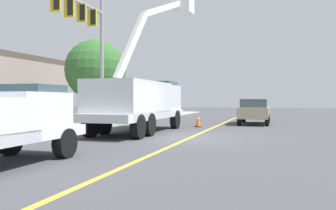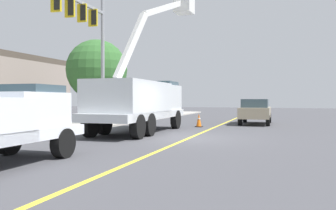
{
  "view_description": "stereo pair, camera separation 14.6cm",
  "coord_description": "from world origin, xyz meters",
  "px_view_note": "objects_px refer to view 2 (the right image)",
  "views": [
    {
      "loc": [
        -14.28,
        -4.89,
        1.65
      ],
      "look_at": [
        1.17,
        1.45,
        1.4
      ],
      "focal_mm": 37.79,
      "sensor_mm": 36.0,
      "label": 1
    },
    {
      "loc": [
        -14.23,
        -5.02,
        1.65
      ],
      "look_at": [
        1.17,
        1.45,
        1.4
      ],
      "focal_mm": 37.79,
      "sensor_mm": 36.0,
      "label": 2
    }
  ],
  "objects_px": {
    "passing_minivan": "(256,110)",
    "traffic_cone_mid_front": "(199,120)",
    "traffic_signal_mast": "(88,30)",
    "utility_bucket_truck": "(141,100)"
  },
  "relations": [
    {
      "from": "traffic_signal_mast",
      "to": "passing_minivan",
      "type": "bearing_deg",
      "value": -47.76
    },
    {
      "from": "passing_minivan",
      "to": "traffic_signal_mast",
      "type": "relative_size",
      "value": 0.61
    },
    {
      "from": "traffic_signal_mast",
      "to": "traffic_cone_mid_front",
      "type": "bearing_deg",
      "value": -56.88
    },
    {
      "from": "traffic_cone_mid_front",
      "to": "traffic_signal_mast",
      "type": "distance_m",
      "value": 8.35
    },
    {
      "from": "traffic_cone_mid_front",
      "to": "traffic_signal_mast",
      "type": "xyz_separation_m",
      "value": [
        -3.57,
        5.48,
        5.2
      ]
    },
    {
      "from": "utility_bucket_truck",
      "to": "traffic_cone_mid_front",
      "type": "xyz_separation_m",
      "value": [
        4.43,
        -1.68,
        -1.22
      ]
    },
    {
      "from": "passing_minivan",
      "to": "traffic_cone_mid_front",
      "type": "distance_m",
      "value": 4.83
    },
    {
      "from": "passing_minivan",
      "to": "traffic_cone_mid_front",
      "type": "height_order",
      "value": "passing_minivan"
    },
    {
      "from": "traffic_cone_mid_front",
      "to": "passing_minivan",
      "type": "bearing_deg",
      "value": -35.27
    },
    {
      "from": "passing_minivan",
      "to": "traffic_signal_mast",
      "type": "distance_m",
      "value": 12.06
    }
  ]
}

